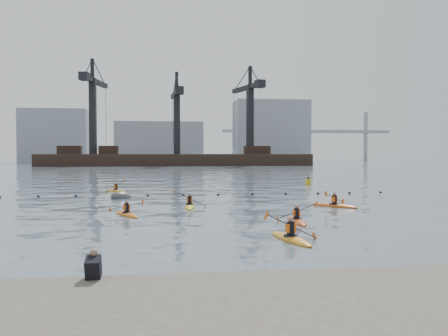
{
  "coord_description": "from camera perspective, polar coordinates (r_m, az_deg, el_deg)",
  "views": [
    {
      "loc": [
        -3.7,
        -18.21,
        3.78
      ],
      "look_at": [
        -0.12,
        9.64,
        2.8
      ],
      "focal_mm": 38.0,
      "sensor_mm": 36.0,
      "label": 1
    }
  ],
  "objects": [
    {
      "name": "kayaker_1",
      "position": [
        20.59,
        8.03,
        -8.29
      ],
      "size": [
        2.46,
        3.62,
        1.42
      ],
      "rotation": [
        0.0,
        0.0,
        0.19
      ],
      "color": "orange",
      "rests_on": "ground"
    },
    {
      "name": "kayaker_2",
      "position": [
        28.76,
        -11.63,
        -5.4
      ],
      "size": [
        1.99,
        3.16,
        1.02
      ],
      "rotation": [
        0.0,
        0.0,
        0.43
      ],
      "color": "#C76212",
      "rests_on": "ground"
    },
    {
      "name": "kayaker_3",
      "position": [
        32.33,
        -4.16,
        -4.54
      ],
      "size": [
        2.35,
        3.41,
        1.35
      ],
      "rotation": [
        0.0,
        0.0,
        -0.08
      ],
      "color": "gold",
      "rests_on": "ground"
    },
    {
      "name": "float_line",
      "position": [
        41.04,
        -2.83,
        -3.25
      ],
      "size": [
        33.24,
        0.73,
        0.24
      ],
      "color": "black",
      "rests_on": "ground"
    },
    {
      "name": "kayaker_5",
      "position": [
        46.0,
        -12.87,
        -2.65
      ],
      "size": [
        2.38,
        2.77,
        1.21
      ],
      "rotation": [
        0.0,
        0.0,
        0.67
      ],
      "color": "gold",
      "rests_on": "ground"
    },
    {
      "name": "mooring_buoy",
      "position": [
        39.29,
        -12.17,
        -3.57
      ],
      "size": [
        2.49,
        2.47,
        1.46
      ],
      "primitive_type": "ellipsoid",
      "rotation": [
        0.0,
        0.21,
        0.78
      ],
      "color": "#404245",
      "rests_on": "ground"
    },
    {
      "name": "nav_buoy",
      "position": [
        54.74,
        10.11,
        -1.63
      ],
      "size": [
        0.62,
        0.62,
        1.12
      ],
      "color": "#BC9412",
      "rests_on": "ground"
    },
    {
      "name": "kayaker_4",
      "position": [
        33.4,
        13.14,
        -4.36
      ],
      "size": [
        2.79,
        3.19,
        1.28
      ],
      "rotation": [
        0.0,
        0.0,
        3.83
      ],
      "color": "#C15012",
      "rests_on": "ground"
    },
    {
      "name": "barge_pier",
      "position": [
        128.27,
        -5.78,
        1.15
      ],
      "size": [
        72.0,
        19.3,
        29.5
      ],
      "color": "black",
      "rests_on": "ground"
    },
    {
      "name": "skyline",
      "position": [
        168.68,
        -5.33,
        3.85
      ],
      "size": [
        141.0,
        28.0,
        22.0
      ],
      "color": "gray",
      "rests_on": "ground"
    },
    {
      "name": "kayaker_0",
      "position": [
        25.85,
        8.72,
        -6.2
      ],
      "size": [
        2.29,
        3.33,
        1.24
      ],
      "rotation": [
        0.0,
        0.0,
        -0.03
      ],
      "color": "#CF4713",
      "rests_on": "ground"
    },
    {
      "name": "quay",
      "position": [
        10.62,
        14.36,
        -18.91
      ],
      "size": [
        18.0,
        7.12,
        1.77
      ],
      "color": "#4C443D",
      "rests_on": "ground"
    },
    {
      "name": "ground",
      "position": [
        18.96,
        4.14,
        -9.51
      ],
      "size": [
        400.0,
        400.0,
        0.0
      ],
      "primitive_type": "plane",
      "color": "#384652",
      "rests_on": "ground"
    }
  ]
}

